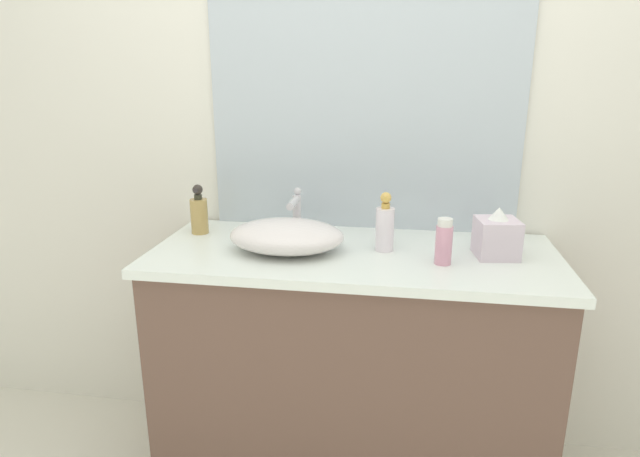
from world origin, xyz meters
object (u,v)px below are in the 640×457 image
Objects in this scene: sink_basin at (287,236)px; perfume_bottle at (199,213)px; soap_dispenser at (385,226)px; lotion_bottle at (444,242)px; tissue_box at (497,236)px.

perfume_bottle is (-0.37, 0.15, 0.02)m from sink_basin.
soap_dispenser reaches higher than sink_basin.
lotion_bottle is 0.20m from tissue_box.
lotion_bottle is 0.89× the size of tissue_box.
sink_basin is 0.69m from tissue_box.
sink_basin is at bearing 175.09° from lotion_bottle.
soap_dispenser reaches higher than tissue_box.
perfume_bottle is at bearing 172.44° from soap_dispenser.
sink_basin is 0.52m from lotion_bottle.
sink_basin is 2.62× the size of lotion_bottle.
soap_dispenser is 1.22× the size of tissue_box.
perfume_bottle reaches higher than lotion_bottle.
soap_dispenser is (0.33, 0.06, 0.03)m from sink_basin.
tissue_box is at bearing -5.18° from perfume_bottle.
soap_dispenser is at bearing 10.28° from sink_basin.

